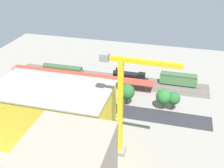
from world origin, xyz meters
The scene contains 23 objects.
ground_plane centered at (0.00, 0.00, 0.00)m, with size 146.51×146.51×0.00m, color gray.
rail_bed centered at (0.00, -21.52, 0.00)m, with size 91.57×13.13×0.01m, color #665E54.
street_asphalt centered at (0.00, 2.77, 0.00)m, with size 91.57×9.00×0.01m, color #2D2D33.
track_rails centered at (0.00, -21.52, 0.18)m, with size 91.57×6.77×0.12m.
platform_canopy_near centered at (11.23, -14.49, 4.14)m, with size 66.99×5.55×4.33m.
locomotive centered at (-10.33, -24.08, 1.88)m, with size 16.45×3.02×5.22m.
passenger_coach centered at (-31.99, -24.08, 3.25)m, with size 16.35×3.02×6.18m.
freight_coach_far centered at (21.66, -18.95, 3.14)m, with size 19.93×2.93×5.97m.
parked_car_0 centered at (-10.24, 6.32, 0.79)m, with size 4.26×1.94×1.78m.
parked_car_1 centered at (-3.46, 6.29, 0.77)m, with size 4.71×2.01×1.75m.
parked_car_2 centered at (3.31, 6.02, 0.78)m, with size 4.41×2.00×1.78m.
parked_car_3 centered at (9.24, 6.09, 0.75)m, with size 4.79×1.90×1.68m.
construction_building centered at (4.81, 24.80, 9.57)m, with size 35.70×19.77×19.13m, color yellow.
construction_roof_slab centered at (4.81, 24.80, 19.33)m, with size 36.30×20.37×0.40m, color #ADA89E.
tower_crane centered at (-17.98, 25.50, 18.67)m, with size 21.58×3.60×32.58m.
box_truck_0 centered at (8.30, 8.75, 1.56)m, with size 9.68×3.25×3.14m.
box_truck_1 centered at (4.08, 9.62, 1.76)m, with size 8.28×2.62×3.60m.
street_tree_0 centered at (8.96, -3.16, 4.80)m, with size 4.54×4.54×7.09m.
street_tree_1 centered at (-13.04, -2.55, 5.63)m, with size 6.17×6.17×8.73m.
street_tree_2 centered at (-31.12, -3.10, 5.10)m, with size 4.94×4.94×7.60m.
street_tree_3 centered at (-27.34, -3.15, 5.34)m, with size 6.05×6.05×8.37m.
street_tree_4 centered at (12.35, -2.89, 5.36)m, with size 5.74×5.74×8.24m.
traffic_light centered at (1.30, 7.58, 4.63)m, with size 0.50×0.36×7.04m.
Camera 1 is at (-31.46, 89.67, 59.81)m, focal length 44.32 mm.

